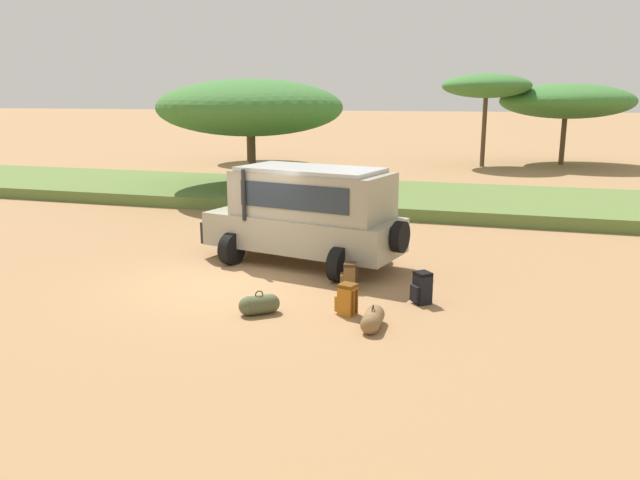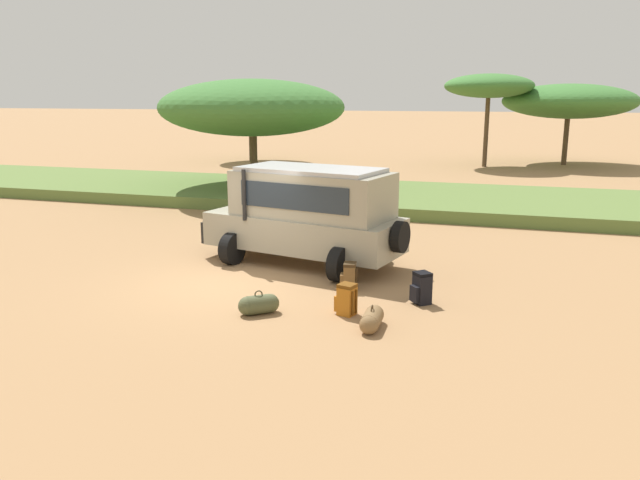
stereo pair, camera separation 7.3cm
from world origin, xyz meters
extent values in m
plane|color=#9E754C|center=(0.00, 0.00, 0.00)|extent=(320.00, 320.00, 0.00)
cube|color=#5B7538|center=(0.00, 11.67, 0.22)|extent=(120.00, 7.00, 0.44)
cube|color=gray|center=(1.06, 2.15, 0.82)|extent=(5.19, 2.90, 0.84)
cube|color=gray|center=(1.30, 2.09, 1.79)|extent=(4.11, 2.56, 1.10)
cube|color=#232D38|center=(-0.19, 2.42, 1.74)|extent=(0.39, 1.54, 0.77)
cube|color=#232D38|center=(1.11, 1.21, 1.84)|extent=(2.88, 0.66, 0.60)
cube|color=#232D38|center=(1.49, 2.97, 1.84)|extent=(2.88, 0.66, 0.60)
cube|color=#B7B7B7|center=(1.25, 2.10, 2.39)|extent=(3.71, 2.40, 0.10)
cube|color=black|center=(-1.45, 2.69, 0.65)|extent=(0.50, 1.61, 0.56)
cylinder|color=black|center=(-0.23, 1.43, 1.79)|extent=(0.10, 0.10, 1.25)
cylinder|color=black|center=(-0.63, 1.52, 0.40)|extent=(0.44, 0.84, 0.80)
cylinder|color=black|center=(-0.22, 3.41, 0.40)|extent=(0.44, 0.84, 0.80)
cylinder|color=black|center=(2.34, 0.88, 0.40)|extent=(0.44, 0.84, 0.80)
cylinder|color=black|center=(2.75, 2.77, 0.40)|extent=(0.44, 0.84, 0.80)
cylinder|color=black|center=(3.59, 1.60, 0.97)|extent=(0.37, 0.77, 0.74)
cube|color=brown|center=(2.72, 0.36, 0.27)|extent=(0.31, 0.39, 0.54)
cube|color=brown|center=(2.56, 0.33, 0.20)|extent=(0.13, 0.27, 0.30)
cube|color=#3A2A16|center=(2.72, 0.36, 0.57)|extent=(0.32, 0.38, 0.07)
cylinder|color=#3A2A16|center=(2.88, 0.31, 0.27)|extent=(0.04, 0.04, 0.46)
cylinder|color=#3A2A16|center=(2.85, 0.46, 0.27)|extent=(0.04, 0.04, 0.46)
cube|color=#B26619|center=(3.08, -1.22, 0.28)|extent=(0.37, 0.38, 0.56)
cube|color=#B26619|center=(2.90, -1.17, 0.21)|extent=(0.14, 0.25, 0.31)
cube|color=#62380E|center=(3.08, -1.22, 0.59)|extent=(0.38, 0.37, 0.07)
cylinder|color=#62380E|center=(3.22, -1.33, 0.28)|extent=(0.04, 0.04, 0.47)
cylinder|color=#62380E|center=(3.26, -1.20, 0.28)|extent=(0.04, 0.04, 0.47)
cube|color=black|center=(4.36, -0.11, 0.30)|extent=(0.43, 0.44, 0.60)
cube|color=black|center=(4.23, -0.23, 0.22)|extent=(0.23, 0.24, 0.33)
cube|color=black|center=(4.36, -0.11, 0.63)|extent=(0.43, 0.43, 0.07)
cylinder|color=black|center=(4.53, -0.06, 0.30)|extent=(0.04, 0.04, 0.51)
cylinder|color=black|center=(4.43, 0.05, 0.30)|extent=(0.04, 0.04, 0.51)
cylinder|color=#4C5133|center=(1.43, -1.68, 0.19)|extent=(0.59, 0.57, 0.37)
sphere|color=#4C5133|center=(1.25, -1.82, 0.19)|extent=(0.37, 0.37, 0.37)
sphere|color=#4C5133|center=(1.61, -1.54, 0.19)|extent=(0.37, 0.37, 0.37)
torus|color=#2D301E|center=(1.43, -1.68, 0.39)|extent=(0.14, 0.12, 0.16)
cylinder|color=brown|center=(3.70, -1.80, 0.18)|extent=(0.37, 0.60, 0.35)
sphere|color=brown|center=(3.69, -1.50, 0.18)|extent=(0.34, 0.34, 0.34)
sphere|color=brown|center=(3.71, -2.09, 0.18)|extent=(0.34, 0.34, 0.34)
torus|color=#493721|center=(3.70, -1.80, 0.37)|extent=(0.03, 0.16, 0.16)
cylinder|color=brown|center=(-10.30, 25.01, 1.65)|extent=(0.29, 0.29, 3.31)
ellipsoid|color=#3D7533|center=(-10.30, 25.01, 4.06)|extent=(5.88, 5.83, 1.78)
cylinder|color=brown|center=(-4.46, 11.86, 1.34)|extent=(0.30, 0.30, 2.68)
ellipsoid|color=#3D7533|center=(-4.46, 11.86, 3.66)|extent=(7.55, 7.93, 2.30)
cylinder|color=brown|center=(4.25, 26.21, 2.05)|extent=(0.26, 0.26, 4.10)
ellipsoid|color=#3D7533|center=(4.25, 26.21, 4.69)|extent=(5.13, 5.27, 1.39)
cylinder|color=brown|center=(8.85, 28.68, 1.46)|extent=(0.31, 0.31, 2.93)
ellipsoid|color=#3D7533|center=(8.85, 28.68, 3.81)|extent=(7.81, 7.79, 2.07)
camera|label=1|loc=(5.92, -12.32, 4.15)|focal=35.00mm
camera|label=2|loc=(5.99, -12.30, 4.15)|focal=35.00mm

